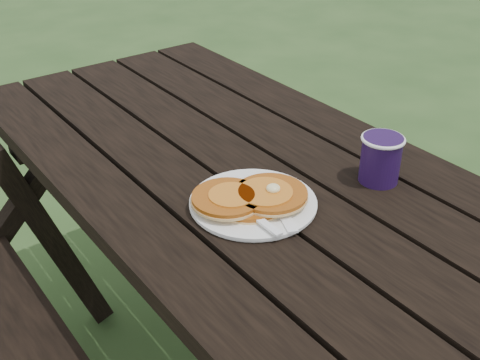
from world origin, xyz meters
TOP-DOWN VIEW (x-y plane):
  - picnic_table at (0.00, 0.00)m, footprint 1.36×1.80m
  - plate at (-0.09, -0.03)m, footprint 0.32×0.32m
  - pancake_stack at (-0.10, -0.04)m, footprint 0.22×0.18m
  - knife at (-0.06, -0.08)m, footprint 0.09×0.17m
  - fork at (-0.12, -0.10)m, footprint 0.03×0.16m
  - coffee_cup at (0.18, -0.11)m, footprint 0.09×0.09m

SIDE VIEW (x-z plane):
  - picnic_table at x=0.00m, z-range -0.01..0.74m
  - plate at x=-0.09m, z-range 0.75..0.76m
  - knife at x=-0.06m, z-range 0.76..0.76m
  - fork at x=-0.12m, z-range 0.77..0.77m
  - pancake_stack at x=-0.10m, z-range 0.76..0.79m
  - coffee_cup at x=0.18m, z-range 0.76..0.86m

